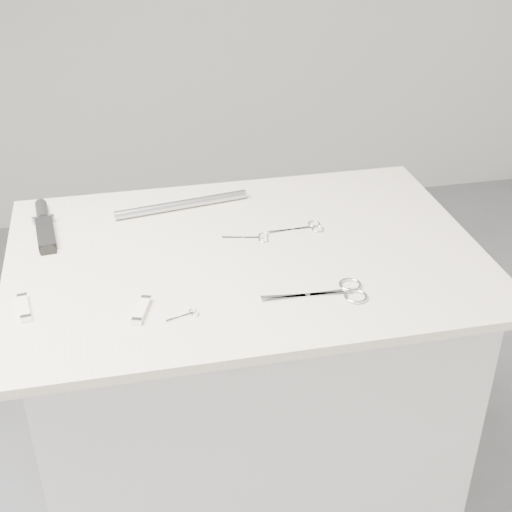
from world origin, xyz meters
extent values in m
cube|color=silver|center=(0.00, 0.00, 0.45)|extent=(0.90, 0.60, 0.90)
cube|color=beige|center=(0.00, 0.00, 0.91)|extent=(1.00, 0.70, 0.02)
cube|color=silver|center=(0.08, -0.19, 0.92)|extent=(0.18, 0.04, 0.00)
cylinder|color=silver|center=(0.08, -0.19, 0.92)|extent=(0.01, 0.01, 0.00)
torus|color=silver|center=(0.17, -0.18, 0.92)|extent=(0.05, 0.05, 0.01)
torus|color=silver|center=(0.17, -0.22, 0.92)|extent=(0.05, 0.05, 0.01)
cube|color=silver|center=(0.12, 0.07, 0.92)|extent=(0.11, 0.02, 0.00)
cylinder|color=silver|center=(0.12, 0.07, 0.92)|extent=(0.01, 0.01, 0.00)
torus|color=silver|center=(0.18, 0.09, 0.92)|extent=(0.03, 0.03, 0.00)
torus|color=silver|center=(0.18, 0.06, 0.92)|extent=(0.03, 0.03, 0.00)
cube|color=silver|center=(0.01, 0.06, 0.92)|extent=(0.09, 0.03, 0.00)
cylinder|color=silver|center=(0.01, 0.06, 0.92)|extent=(0.01, 0.01, 0.00)
torus|color=silver|center=(0.05, 0.06, 0.92)|extent=(0.02, 0.02, 0.00)
torus|color=silver|center=(0.05, 0.04, 0.92)|extent=(0.02, 0.02, 0.00)
cube|color=silver|center=(-0.17, -0.21, 0.92)|extent=(0.05, 0.02, 0.00)
cylinder|color=silver|center=(-0.17, -0.21, 0.92)|extent=(0.00, 0.00, 0.00)
torus|color=silver|center=(-0.14, -0.20, 0.92)|extent=(0.01, 0.01, 0.00)
torus|color=silver|center=(-0.14, -0.21, 0.92)|extent=(0.01, 0.01, 0.00)
cube|color=black|center=(-0.42, 0.15, 0.93)|extent=(0.05, 0.14, 0.02)
cube|color=#989BA0|center=(-0.43, 0.22, 0.93)|extent=(0.05, 0.01, 0.02)
cylinder|color=black|center=(-0.43, 0.26, 0.93)|extent=(0.04, 0.09, 0.03)
cube|color=white|center=(-0.23, -0.18, 0.92)|extent=(0.04, 0.08, 0.01)
cube|color=silver|center=(-0.22, -0.14, 0.93)|extent=(0.02, 0.01, 0.01)
cube|color=silver|center=(-0.24, -0.21, 0.93)|extent=(0.02, 0.01, 0.01)
cube|color=white|center=(-0.45, -0.12, 0.93)|extent=(0.03, 0.08, 0.01)
cube|color=silver|center=(-0.45, -0.09, 0.93)|extent=(0.02, 0.01, 0.01)
cube|color=silver|center=(-0.44, -0.16, 0.93)|extent=(0.02, 0.01, 0.01)
cylinder|color=#989BA0|center=(-0.11, 0.23, 0.93)|extent=(0.32, 0.07, 0.02)
camera|label=1|loc=(-0.25, -1.28, 1.69)|focal=50.00mm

